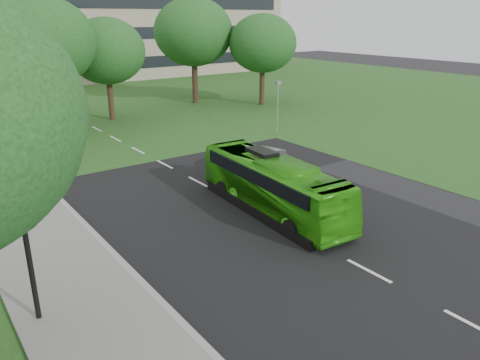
% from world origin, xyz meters
% --- Properties ---
extents(ground, '(160.00, 160.00, 0.00)m').
position_xyz_m(ground, '(0.00, 0.00, 0.00)').
color(ground, black).
rests_on(ground, ground).
extents(street_surfaces, '(120.00, 120.00, 0.15)m').
position_xyz_m(street_surfaces, '(-0.38, 22.75, 0.03)').
color(street_surfaces, black).
rests_on(street_surfaces, ground).
extents(tree_park_b, '(7.88, 7.88, 10.33)m').
position_xyz_m(tree_park_b, '(-3.13, 26.86, 6.97)').
color(tree_park_b, black).
rests_on(tree_park_b, ground).
extents(tree_park_c, '(6.59, 6.59, 8.76)m').
position_xyz_m(tree_park_c, '(2.46, 28.77, 5.94)').
color(tree_park_c, black).
rests_on(tree_park_c, ground).
extents(tree_park_d, '(8.06, 8.06, 10.66)m').
position_xyz_m(tree_park_d, '(12.92, 31.77, 7.22)').
color(tree_park_d, black).
rests_on(tree_park_d, ground).
extents(tree_park_e, '(6.80, 6.80, 9.07)m').
position_xyz_m(tree_park_e, '(17.97, 26.77, 6.16)').
color(tree_park_e, black).
rests_on(tree_park_e, ground).
extents(bus, '(2.81, 9.53, 2.62)m').
position_xyz_m(bus, '(0.72, 4.38, 1.31)').
color(bus, green).
rests_on(bus, ground).
extents(sedan, '(4.91, 2.74, 1.53)m').
position_xyz_m(sedan, '(4.00, 10.00, 0.77)').
color(sedan, '#A5A5A9').
rests_on(sedan, ground).
extents(traffic_light, '(0.91, 0.25, 5.71)m').
position_xyz_m(traffic_light, '(-10.32, 2.00, 3.36)').
color(traffic_light, black).
rests_on(traffic_light, ground).
extents(camera_pole, '(0.37, 0.33, 4.07)m').
position_xyz_m(camera_pole, '(11.17, 16.32, 2.63)').
color(camera_pole, gray).
rests_on(camera_pole, ground).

